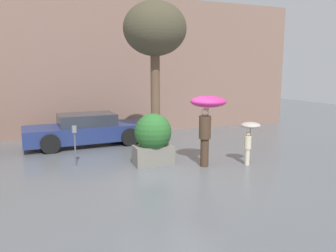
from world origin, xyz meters
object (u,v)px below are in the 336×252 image
person_adult (207,111)px  street_tree (155,32)px  person_child (250,132)px  planter_box (153,138)px  parked_car_near (87,130)px  parking_meter (75,137)px

person_adult → street_tree: 3.19m
person_adult → person_child: person_adult is taller
person_child → planter_box: bearing=144.1°
person_adult → street_tree: size_ratio=0.41×
person_adult → person_child: (1.22, -0.37, -0.64)m
person_child → parked_car_near: bearing=118.0°
person_child → parking_meter: person_child is taller
person_adult → street_tree: street_tree is taller
person_adult → parking_meter: 3.93m
planter_box → person_child: 2.86m
person_adult → person_child: size_ratio=1.61×
planter_box → parked_car_near: size_ratio=0.33×
street_tree → parking_meter: street_tree is taller
person_adult → street_tree: bearing=85.6°
parked_car_near → parking_meter: size_ratio=3.85×
planter_box → parking_meter: size_ratio=1.28×
planter_box → person_child: planter_box is taller
person_child → parking_meter: (-4.84, 1.70, -0.12)m
person_adult → parked_car_near: 5.15m
parking_meter → parked_car_near: bearing=75.4°
planter_box → parked_car_near: bearing=112.9°
planter_box → person_child: (2.66, -1.05, 0.17)m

